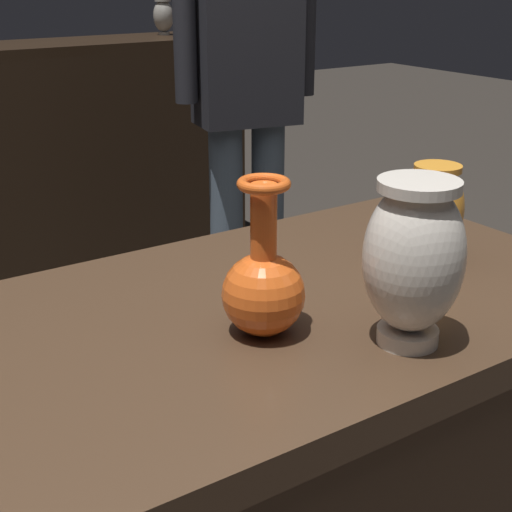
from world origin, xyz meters
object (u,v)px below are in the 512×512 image
(shelf_vase_far_right, at_px, (163,16))
(visitor_near_right, at_px, (247,75))
(vase_tall_behind, at_px, (414,257))
(vase_centerpiece, at_px, (263,285))
(vase_left_accent, at_px, (434,210))

(shelf_vase_far_right, distance_m, visitor_near_right, 1.12)
(visitor_near_right, bearing_deg, shelf_vase_far_right, -92.55)
(vase_tall_behind, distance_m, visitor_near_right, 1.53)
(vase_centerpiece, bearing_deg, visitor_near_right, 57.52)
(vase_centerpiece, distance_m, shelf_vase_far_right, 2.57)
(visitor_near_right, bearing_deg, vase_tall_behind, 76.51)
(vase_tall_behind, height_order, vase_left_accent, vase_tall_behind)
(vase_centerpiece, xyz_separation_m, vase_left_accent, (0.40, 0.06, 0.02))
(shelf_vase_far_right, bearing_deg, vase_tall_behind, -110.50)
(vase_centerpiece, xyz_separation_m, visitor_near_right, (0.79, 1.25, 0.08))
(shelf_vase_far_right, bearing_deg, vase_centerpiece, -114.62)
(vase_left_accent, distance_m, visitor_near_right, 1.25)
(vase_tall_behind, height_order, visitor_near_right, visitor_near_right)
(shelf_vase_far_right, bearing_deg, vase_left_accent, -106.49)
(vase_centerpiece, xyz_separation_m, shelf_vase_far_right, (1.07, 2.33, 0.20))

